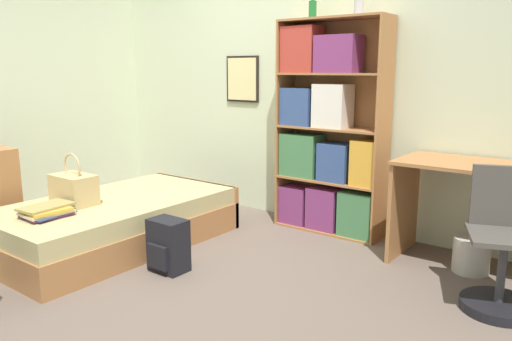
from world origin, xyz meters
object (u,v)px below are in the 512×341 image
Objects in this scene: desk at (501,198)px; desk_chair at (501,264)px; bed at (117,222)px; bottle_brown at (359,5)px; bottle_green at (313,9)px; bookcase at (326,138)px; backpack at (168,246)px; waste_bin at (471,255)px; handbag at (74,189)px; book_stack_on_bed at (46,211)px.

desk_chair is at bearing -75.84° from desk.
bottle_brown is at bearing 44.64° from bed.
bed is 2.91m from desk.
bottle_brown is (0.42, 0.01, 0.00)m from bottle_green.
bed is at bearing -130.46° from bookcase.
bookcase is at bearing -172.79° from bottle_brown.
backpack is (0.75, -0.13, -0.00)m from bed.
waste_bin is at bearing -12.65° from bottle_brown.
bottle_brown is (1.41, 1.39, 1.73)m from bed.
backpack is at bearing -143.15° from waste_bin.
handbag reaches higher than book_stack_on_bed.
desk_chair reaches higher than handbag.
bed is at bearing -155.07° from desk.
book_stack_on_bed is 2.32m from bookcase.
desk is 0.61m from desk_chair.
backpack is (-2.00, -0.82, -0.09)m from desk_chair.
desk is at bearing 35.95° from backpack.
handbag is 2.12m from bookcase.
desk_chair is (2.73, 1.29, -0.14)m from book_stack_on_bed.
bed is 1.90m from bookcase.
book_stack_on_bed is at bearing -120.04° from bookcase.
desk_chair is (1.59, -0.68, -0.55)m from bookcase.
bottle_brown is (1.54, 1.68, 1.41)m from handbag.
waste_bin is at bearing 35.77° from book_stack_on_bed.
bottle_green is at bearing 173.75° from bookcase.
desk_chair is at bearing -28.02° from bottle_brown.
bed is at bearing -166.09° from desk_chair.
bottle_green is 0.99× the size of bottle_brown.
handbag reaches higher than backpack.
desk_chair is at bearing 13.91° from bed.
bottle_brown is (0.25, 0.03, 1.09)m from bookcase.
backpack reaches higher than waste_bin.
bottle_brown is at bearing 55.26° from book_stack_on_bed.
waste_bin is (-0.14, -0.06, -0.42)m from desk.
waste_bin is (1.31, -0.21, -0.70)m from bookcase.
bed is 2.25× the size of desk_chair.
bed is 7.54× the size of waste_bin.
handbag is at bearing -123.70° from bottle_green.
waste_bin is at bearing -8.65° from bottle_green.
desk_chair is (2.75, 0.68, 0.09)m from bed.
bed is 0.45m from handbag.
bookcase reaches higher than handbag.
backpack is at bearing -98.78° from bottle_green.
bed is at bearing -135.36° from bottle_brown.
desk_chair is (1.34, -0.71, -1.64)m from bottle_brown.
waste_bin is (-0.28, 0.47, -0.15)m from desk_chair.
bed is 2.84m from desk_chair.
backpack is 2.15m from waste_bin.
desk reaches higher than book_stack_on_bed.
bottle_green is at bearing 174.20° from desk.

